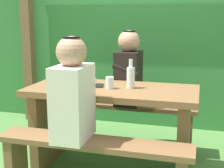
{
  "coord_description": "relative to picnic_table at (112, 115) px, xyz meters",
  "views": [
    {
      "loc": [
        0.7,
        -2.51,
        1.31
      ],
      "look_at": [
        0.0,
        0.0,
        0.76
      ],
      "focal_mm": 51.62,
      "sensor_mm": 36.0,
      "label": 1
    }
  ],
  "objects": [
    {
      "name": "hedge_backdrop",
      "position": [
        0.0,
        1.66,
        0.53
      ],
      "size": [
        6.4,
        0.82,
        2.06
      ],
      "primitive_type": "cube",
      "color": "#327636",
      "rests_on": "ground_plane"
    },
    {
      "name": "pergola_post_left",
      "position": [
        -1.39,
        1.1,
        0.49
      ],
      "size": [
        0.12,
        0.12,
        1.97
      ],
      "primitive_type": "cube",
      "color": "brown",
      "rests_on": "ground_plane"
    },
    {
      "name": "picnic_table",
      "position": [
        0.0,
        0.0,
        0.0
      ],
      "size": [
        1.4,
        0.64,
        0.73
      ],
      "color": "brown",
      "rests_on": "ground_plane"
    },
    {
      "name": "bench_near",
      "position": [
        0.0,
        -0.5,
        -0.17
      ],
      "size": [
        1.4,
        0.24,
        0.46
      ],
      "color": "brown",
      "rests_on": "ground_plane"
    },
    {
      "name": "bench_far",
      "position": [
        0.0,
        0.5,
        -0.17
      ],
      "size": [
        1.4,
        0.24,
        0.46
      ],
      "color": "brown",
      "rests_on": "ground_plane"
    },
    {
      "name": "person_white_shirt",
      "position": [
        -0.14,
        -0.5,
        0.3
      ],
      "size": [
        0.25,
        0.35,
        0.72
      ],
      "color": "silver",
      "rests_on": "bench_near"
    },
    {
      "name": "person_black_coat",
      "position": [
        0.03,
        0.5,
        0.3
      ],
      "size": [
        0.25,
        0.35,
        0.72
      ],
      "color": "black",
      "rests_on": "bench_far"
    },
    {
      "name": "drinking_glass",
      "position": [
        -0.01,
        -0.04,
        0.28
      ],
      "size": [
        0.07,
        0.07,
        0.1
      ],
      "primitive_type": "cylinder",
      "color": "silver",
      "rests_on": "picnic_table"
    },
    {
      "name": "bottle_left",
      "position": [
        -0.34,
        0.12,
        0.33
      ],
      "size": [
        0.07,
        0.07,
        0.24
      ],
      "color": "silver",
      "rests_on": "picnic_table"
    },
    {
      "name": "bottle_right",
      "position": [
        0.15,
        0.03,
        0.33
      ],
      "size": [
        0.07,
        0.07,
        0.24
      ],
      "color": "silver",
      "rests_on": "picnic_table"
    },
    {
      "name": "cell_phone",
      "position": [
        -0.12,
        0.03,
        0.24
      ],
      "size": [
        0.1,
        0.15,
        0.01
      ],
      "primitive_type": "cube",
      "rotation": [
        0.0,
        0.0,
        0.23
      ],
      "color": "black",
      "rests_on": "picnic_table"
    }
  ]
}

